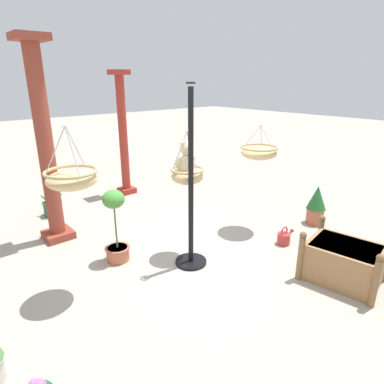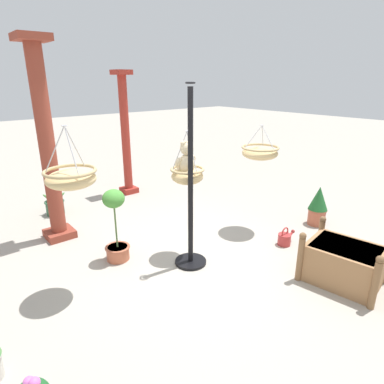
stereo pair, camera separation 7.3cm
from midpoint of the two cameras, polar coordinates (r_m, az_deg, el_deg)
name	(u,v)px [view 2 (the right image)]	position (r m, az deg, el deg)	size (l,w,h in m)	color
ground_plane	(195,253)	(4.99, 0.93, -10.63)	(40.00, 40.00, 0.00)	#A8A093
display_pole_central	(191,214)	(4.41, 0.22, -3.77)	(0.44, 0.44, 2.44)	black
hanging_basket_with_teddy	(187,175)	(4.53, -0.35, 2.97)	(0.47, 0.47, 0.74)	tan
teddy_bear	(186,160)	(4.50, -0.54, 5.61)	(0.33, 0.29, 0.48)	beige
hanging_basket_left_high	(71,178)	(3.80, -19.80, 2.33)	(0.57, 0.57, 0.69)	tan
hanging_basket_right_low	(260,152)	(5.45, 12.14, 6.76)	(0.60, 0.60, 0.56)	tan
greenhouse_pillar_left	(47,148)	(5.42, -23.48, 6.96)	(0.45, 0.45, 3.06)	brown
greenhouse_pillar_right	(126,137)	(7.36, -11.19, 9.38)	(0.35, 0.35, 2.65)	#9E2D23
wooden_planter_box	(344,262)	(4.68, 25.28, -10.98)	(0.89, 1.05, 0.67)	#9E7047
potted_plant_flowering_red	(55,206)	(6.79, -22.45, -2.25)	(0.41, 0.43, 0.43)	#2D5638
potted_plant_tall_leafy	(116,228)	(4.73, -12.66, -6.05)	(0.36, 0.36, 1.06)	#BC6042
potted_plant_bushy_green	(318,205)	(6.20, 21.38, -2.17)	(0.33, 0.33, 0.71)	#AD563D
watering_can	(285,239)	(5.39, 16.20, -7.80)	(0.35, 0.20, 0.30)	#B23333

